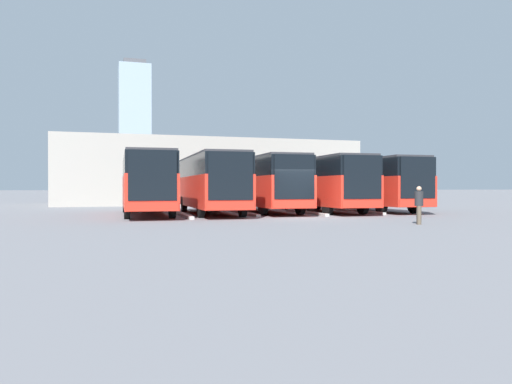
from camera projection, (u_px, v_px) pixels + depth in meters
name	position (u px, v px, depth m)	size (l,w,h in m)	color
ground_plane	(302.00, 218.00, 25.38)	(600.00, 600.00, 0.00)	slate
bus_0	(370.00, 182.00, 33.15)	(2.85, 11.13, 3.40)	red
curb_divider_0	(358.00, 211.00, 31.06)	(0.24, 6.50, 0.15)	#B2B2AD
bus_1	(322.00, 182.00, 31.72)	(2.85, 11.13, 3.40)	red
curb_divider_1	(305.00, 212.00, 29.63)	(0.24, 6.50, 0.15)	#B2B2AD
bus_2	(265.00, 182.00, 31.15)	(2.85, 11.13, 3.40)	red
curb_divider_2	(244.00, 213.00, 29.06)	(0.24, 6.50, 0.15)	#B2B2AD
bus_3	(210.00, 182.00, 29.10)	(2.85, 11.13, 3.40)	red
curb_divider_3	(183.00, 215.00, 27.02)	(0.24, 6.50, 0.15)	#B2B2AD
bus_4	(146.00, 182.00, 28.08)	(2.85, 11.13, 3.40)	red
pedestrian	(419.00, 204.00, 20.92)	(0.48, 0.48, 1.61)	brown
station_building	(206.00, 173.00, 48.69)	(27.49, 14.29, 5.99)	#A8A399
office_tower	(134.00, 127.00, 244.53)	(15.15, 15.15, 63.67)	#93A8B7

